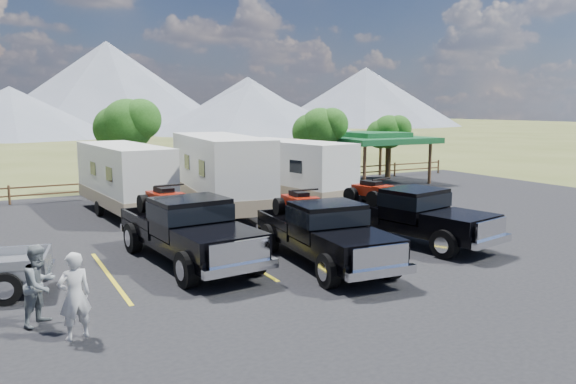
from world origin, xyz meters
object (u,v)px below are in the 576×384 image
rig_left (187,227)px  pavilion (374,139)px  rig_right (408,213)px  trailer_left (124,178)px  person_a (74,296)px  trailer_center (220,174)px  rig_center (323,230)px  trailer_right (291,171)px  person_b (40,285)px

rig_left → pavilion: bearing=32.2°
pavilion → rig_right: size_ratio=0.92×
pavilion → rig_right: bearing=-122.5°
trailer_left → person_a: (-3.92, -13.32, -0.70)m
pavilion → rig_left: size_ratio=0.89×
rig_right → trailer_center: trailer_center is taller
pavilion → rig_left: bearing=-142.7°
rig_center → trailer_left: bearing=112.7°
rig_left → trailer_left: 8.80m
trailer_right → person_a: bearing=-143.6°
trailer_center → rig_left: bearing=-112.8°
trailer_right → person_a: trailer_right is taller
rig_left → trailer_left: size_ratio=0.78×
rig_center → rig_right: 4.26m
rig_center → person_a: rig_center is taller
rig_center → rig_right: (4.15, 0.96, 0.01)m
trailer_left → trailer_center: (3.77, -1.97, 0.21)m
trailer_left → person_a: trailer_left is taller
rig_right → pavilion: bearing=45.5°
trailer_center → rig_right: bearing=-57.2°
pavilion → trailer_center: bearing=-155.6°
trailer_center → person_b: 13.10m
pavilion → person_b: size_ratio=3.45×
trailer_right → person_b: 16.53m
rig_left → rig_right: (7.77, -1.15, -0.06)m
person_b → rig_left: bearing=-8.4°
person_b → trailer_right: bearing=-3.2°
trailer_center → person_b: bearing=-122.8°
trailer_center → trailer_right: bearing=18.5°
rig_left → person_b: (-4.45, -3.32, -0.20)m
rig_left → person_a: (-3.89, -4.54, -0.17)m
trailer_right → person_b: bearing=-147.9°
rig_right → trailer_left: 12.61m
pavilion → person_a: 26.76m
trailer_center → person_a: 13.75m
trailer_center → trailer_right: size_ratio=1.12×
pavilion → person_b: pavilion is taller
pavilion → rig_right: 16.42m
trailer_right → person_a: size_ratio=4.89×
trailer_left → trailer_center: bearing=-32.4°
trailer_left → person_b: size_ratio=5.00×
rig_left → person_b: size_ratio=3.89×
trailer_left → person_a: size_ratio=4.86×
trailer_center → trailer_right: 4.16m
rig_left → person_a: 5.98m
rig_center → trailer_center: bearing=93.3°
rig_right → person_b: bearing=178.1°
rig_center → trailer_right: size_ratio=0.72×
trailer_left → trailer_right: bearing=-12.8°
trailer_left → rig_right: bearing=-56.9°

